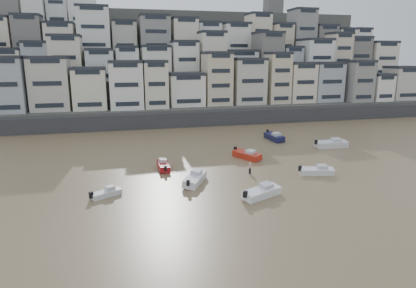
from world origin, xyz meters
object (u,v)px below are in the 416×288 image
object	(u,v)px
boat_b	(317,170)
boat_j	(106,192)
boat_f	(163,165)
person_pink	(250,168)
boat_e	(247,154)
boat_a	(262,191)
boat_c	(195,177)
boat_g	(332,143)
boat_i	(274,136)

from	to	relation	value
boat_b	boat_j	distance (m)	29.26
boat_f	person_pink	world-z (taller)	person_pink
boat_j	boat_e	size ratio (longest dim) A/B	0.69
boat_a	person_pink	distance (m)	9.28
boat_a	boat_e	bearing A→B (deg)	50.94
boat_c	boat_f	bearing A→B (deg)	52.46
boat_b	boat_a	bearing A→B (deg)	-137.07
boat_b	boat_a	size ratio (longest dim) A/B	0.89
boat_a	boat_c	distance (m)	9.63
boat_b	boat_j	xyz separation A→B (m)	(-29.22, -1.47, -0.15)
boat_f	boat_e	distance (m)	14.45
boat_g	boat_e	distance (m)	18.06
boat_g	boat_c	bearing A→B (deg)	-152.87
boat_j	person_pink	world-z (taller)	person_pink
boat_e	boat_g	bearing A→B (deg)	74.36
boat_g	person_pink	xyz separation A→B (m)	(-20.06, -10.90, -0.03)
boat_a	boat_e	distance (m)	17.28
boat_c	boat_i	size ratio (longest dim) A/B	0.95
boat_f	boat_a	world-z (taller)	boat_a
boat_f	boat_i	size ratio (longest dim) A/B	0.80
boat_f	boat_g	size ratio (longest dim) A/B	0.79
boat_f	boat_j	world-z (taller)	boat_f
boat_c	boat_b	bearing A→B (deg)	-63.50
boat_g	boat_e	bearing A→B (deg)	-167.21
boat_e	person_pink	world-z (taller)	person_pink
boat_a	boat_c	world-z (taller)	boat_c
boat_g	boat_f	bearing A→B (deg)	-167.23
boat_b	boat_g	xyz separation A→B (m)	(10.93, 13.76, 0.19)
boat_e	person_pink	xyz separation A→B (m)	(-2.30, -7.68, 0.07)
boat_b	boat_g	bearing A→B (deg)	64.96
boat_a	boat_j	bearing A→B (deg)	140.22
boat_e	boat_j	bearing A→B (deg)	-87.72
boat_j	boat_c	bearing A→B (deg)	-18.81
boat_e	person_pink	bearing A→B (deg)	-42.59
boat_j	boat_e	bearing A→B (deg)	-0.89
boat_a	boat_e	size ratio (longest dim) A/B	0.99
boat_f	boat_g	distance (m)	32.51
boat_b	boat_e	size ratio (longest dim) A/B	0.89
boat_g	boat_e	xyz separation A→B (m)	(-17.77, -3.22, -0.10)
boat_j	boat_i	distance (m)	40.16
boat_c	boat_j	bearing A→B (deg)	128.76
boat_b	boat_i	world-z (taller)	boat_i
boat_j	boat_c	xyz separation A→B (m)	(11.44, 2.08, 0.29)
boat_g	boat_c	world-z (taller)	boat_g
person_pink	boat_i	bearing A→B (deg)	57.52
boat_a	person_pink	bearing A→B (deg)	53.30
boat_b	boat_e	xyz separation A→B (m)	(-6.84, 10.54, 0.09)
boat_f	boat_g	bearing A→B (deg)	-79.45
boat_j	boat_a	distance (m)	18.84
boat_c	person_pink	world-z (taller)	person_pink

